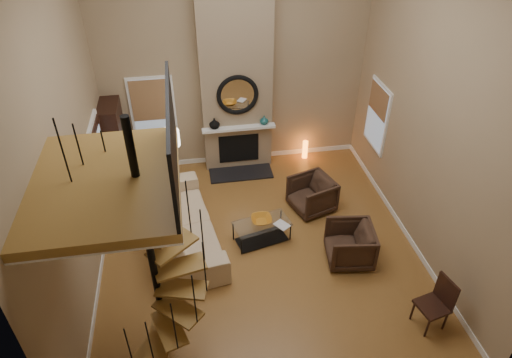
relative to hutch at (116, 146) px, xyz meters
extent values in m
cube|color=#A97436|center=(2.80, -2.79, -0.95)|extent=(6.00, 6.50, 0.01)
cube|color=#9F8866|center=(2.80, 0.46, 1.80)|extent=(6.00, 0.02, 5.50)
cube|color=#9F8866|center=(2.80, -6.04, 1.80)|extent=(6.00, 0.02, 5.50)
cube|color=#9F8866|center=(-0.20, -2.79, 1.80)|extent=(0.02, 6.50, 5.50)
cube|color=#9F8866|center=(5.80, -2.79, 1.80)|extent=(0.02, 6.50, 5.50)
cube|color=white|center=(2.80, 0.45, -0.89)|extent=(6.00, 0.02, 0.12)
cube|color=white|center=(-0.19, -2.79, -0.89)|extent=(0.02, 6.50, 0.12)
cube|color=white|center=(5.79, -2.79, -0.89)|extent=(0.02, 6.50, 0.12)
cube|color=#8C775B|center=(2.80, 0.27, 1.80)|extent=(1.60, 0.38, 5.50)
cube|color=black|center=(2.80, -0.22, -0.93)|extent=(1.50, 0.60, 0.04)
cube|color=black|center=(2.80, 0.07, -0.40)|extent=(0.95, 0.02, 0.72)
cube|color=white|center=(2.80, -0.01, 0.20)|extent=(1.70, 0.18, 0.06)
torus|color=black|center=(2.80, 0.05, 1.00)|extent=(0.94, 0.10, 0.94)
cylinder|color=white|center=(2.80, 0.06, 1.00)|extent=(0.80, 0.01, 0.80)
imported|color=black|center=(2.25, 0.03, 0.35)|extent=(0.24, 0.24, 0.25)
imported|color=#174F51|center=(3.40, 0.03, 0.33)|extent=(0.20, 0.20, 0.21)
cube|color=white|center=(0.90, 0.44, 0.65)|extent=(1.02, 0.04, 1.52)
cube|color=#8C9EB2|center=(0.90, 0.41, 0.65)|extent=(0.90, 0.01, 1.40)
cube|color=#9C7046|center=(0.90, 0.40, 0.86)|extent=(0.90, 0.01, 0.98)
cube|color=white|center=(5.78, -0.79, 0.65)|extent=(0.04, 1.02, 1.52)
cube|color=#8C9EB2|center=(5.75, -0.79, 0.65)|extent=(0.01, 0.90, 1.40)
cube|color=#9C7046|center=(5.74, -0.79, 1.03)|extent=(0.01, 0.90, 0.63)
cube|color=white|center=(-0.17, -0.99, 0.10)|extent=(0.06, 1.05, 2.16)
cube|color=black|center=(-0.14, -0.99, 0.07)|extent=(0.05, 0.90, 2.05)
cube|color=#8C9EB2|center=(-0.11, -0.99, 0.50)|extent=(0.01, 0.60, 0.90)
cube|color=olive|center=(0.65, -4.59, 2.23)|extent=(1.70, 2.20, 0.12)
cube|color=white|center=(0.65, -4.59, 2.16)|extent=(1.70, 2.20, 0.03)
cube|color=black|center=(1.47, -4.59, 2.76)|extent=(0.04, 2.20, 0.94)
cylinder|color=black|center=(1.00, -4.59, 1.06)|extent=(0.10, 0.10, 4.02)
cube|color=olive|center=(0.78, -4.87, -0.69)|extent=(0.71, 0.78, 0.04)
cylinder|color=black|center=(0.55, -5.16, -0.22)|extent=(0.02, 0.02, 0.94)
cube|color=olive|center=(0.94, -4.95, -0.43)|extent=(0.46, 0.77, 0.04)
cylinder|color=black|center=(0.87, -5.30, 0.04)|extent=(0.02, 0.02, 0.94)
cube|color=olive|center=(1.11, -4.93, -0.17)|extent=(0.55, 0.79, 0.04)
cylinder|color=black|center=(1.22, -5.28, 0.30)|extent=(0.02, 0.02, 0.94)
cube|color=olive|center=(1.26, -4.84, 0.09)|extent=(0.75, 0.74, 0.04)
cylinder|color=black|center=(1.52, -5.09, 0.56)|extent=(0.02, 0.02, 0.94)
cube|color=olive|center=(1.34, -4.69, 0.35)|extent=(0.79, 0.53, 0.04)
cylinder|color=black|center=(1.69, -4.79, 0.82)|extent=(0.02, 0.02, 0.94)
cube|color=olive|center=(1.35, -4.52, 0.61)|extent=(0.77, 0.48, 0.04)
cylinder|color=black|center=(1.70, -4.44, 1.08)|extent=(0.02, 0.02, 0.94)
cube|color=olive|center=(1.27, -4.36, 0.87)|extent=(0.77, 0.72, 0.04)
cylinder|color=black|center=(1.55, -4.13, 1.34)|extent=(0.02, 0.02, 0.94)
cube|color=olive|center=(1.13, -4.26, 1.13)|extent=(0.58, 0.79, 0.04)
cylinder|color=black|center=(1.27, -3.92, 1.60)|extent=(0.02, 0.02, 0.94)
cube|color=olive|center=(0.96, -4.23, 1.39)|extent=(0.41, 0.75, 0.04)
cylinder|color=black|center=(0.92, -3.87, 1.86)|extent=(0.02, 0.02, 0.94)
cube|color=olive|center=(0.80, -4.29, 1.65)|extent=(0.68, 0.79, 0.04)
cylinder|color=black|center=(0.60, -3.99, 2.12)|extent=(0.02, 0.02, 0.94)
cube|color=olive|center=(0.68, -4.42, 1.91)|extent=(0.80, 0.64, 0.04)
cylinder|color=black|center=(0.36, -4.25, 2.38)|extent=(0.02, 0.02, 0.94)
cube|color=olive|center=(0.64, -4.59, 2.17)|extent=(0.72, 0.34, 0.04)
cylinder|color=black|center=(0.28, -4.59, 2.64)|extent=(0.02, 0.02, 0.94)
cube|color=black|center=(0.00, 0.00, 0.00)|extent=(0.43, 0.92, 2.05)
imported|color=#CCB28E|center=(1.34, -2.22, -0.55)|extent=(1.58, 3.08, 0.86)
imported|color=#3A261B|center=(4.20, -1.71, -0.60)|extent=(1.06, 1.05, 0.77)
imported|color=#3A261B|center=(4.50, -3.33, -0.60)|extent=(0.96, 0.94, 0.78)
cube|color=silver|center=(2.88, -2.57, -0.51)|extent=(1.18, 0.78, 0.02)
cube|color=black|center=(2.88, -2.57, -0.92)|extent=(1.07, 0.67, 0.01)
cylinder|color=black|center=(2.43, -2.90, -0.73)|extent=(0.03, 0.03, 0.40)
cylinder|color=black|center=(3.44, -2.66, -0.73)|extent=(0.03, 0.03, 0.40)
cylinder|color=black|center=(2.33, -2.47, -0.73)|extent=(0.03, 0.03, 0.40)
cylinder|color=black|center=(3.34, -2.23, -0.73)|extent=(0.03, 0.03, 0.40)
imported|color=#C57E22|center=(2.88, -2.52, -0.45)|extent=(0.40, 0.40, 0.10)
imported|color=gray|center=(3.23, -2.72, -0.49)|extent=(0.34, 0.36, 0.03)
cylinder|color=black|center=(1.25, -0.89, -0.93)|extent=(0.37, 0.37, 0.03)
cylinder|color=black|center=(1.25, -0.89, -0.15)|extent=(0.04, 0.04, 1.59)
cylinder|color=#F2E5C6|center=(1.25, -0.89, 0.60)|extent=(0.41, 0.41, 0.33)
cylinder|color=orange|center=(4.49, 0.22, -0.70)|extent=(0.13, 0.13, 0.46)
cube|color=black|center=(5.21, -4.97, -0.51)|extent=(0.53, 0.53, 0.05)
cube|color=black|center=(5.41, -4.92, -0.25)|extent=(0.14, 0.42, 0.53)
cylinder|color=black|center=(5.07, -5.18, -0.74)|extent=(0.04, 0.04, 0.42)
cylinder|color=black|center=(5.42, -5.10, -0.74)|extent=(0.04, 0.04, 0.42)
cylinder|color=black|center=(4.99, -4.83, -0.74)|extent=(0.04, 0.04, 0.42)
cylinder|color=black|center=(5.34, -4.75, -0.74)|extent=(0.04, 0.04, 0.42)
camera|label=1|loc=(1.67, -9.06, 5.35)|focal=31.69mm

